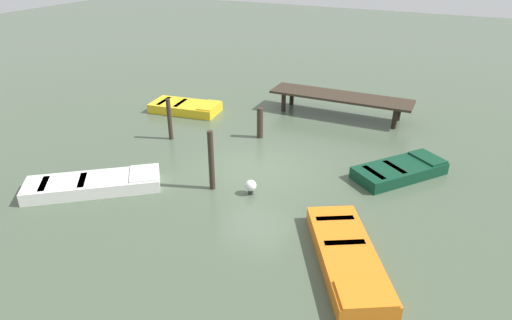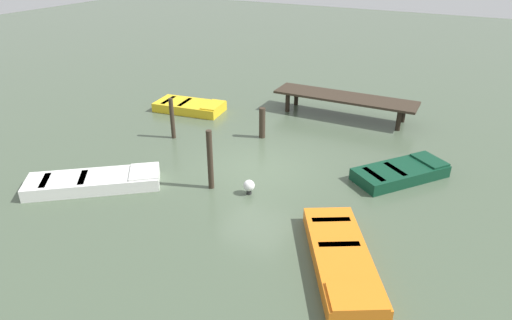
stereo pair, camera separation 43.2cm
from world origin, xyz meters
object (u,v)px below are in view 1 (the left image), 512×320
(rowboat_yellow, at_px, (186,107))
(marker_buoy, at_px, (251,186))
(mooring_piling_far_right, at_px, (170,119))
(rowboat_orange, at_px, (347,257))
(dock_segment, at_px, (340,98))
(mooring_piling_near_left, at_px, (260,123))
(rowboat_dark_green, at_px, (400,170))
(rowboat_white, at_px, (95,184))
(mooring_piling_center, at_px, (211,161))

(rowboat_yellow, distance_m, marker_buoy, 7.97)
(mooring_piling_far_right, distance_m, marker_buoy, 5.36)
(rowboat_orange, bearing_deg, marker_buoy, -148.03)
(dock_segment, distance_m, mooring_piling_near_left, 4.35)
(rowboat_dark_green, bearing_deg, rowboat_yellow, 116.30)
(dock_segment, bearing_deg, rowboat_yellow, -159.11)
(rowboat_white, distance_m, mooring_piling_far_right, 4.40)
(rowboat_dark_green, distance_m, marker_buoy, 5.13)
(mooring_piling_near_left, relative_size, marker_buoy, 2.59)
(rowboat_yellow, xyz_separation_m, mooring_piling_far_right, (1.23, -2.85, 0.61))
(rowboat_white, height_order, mooring_piling_near_left, mooring_piling_near_left)
(dock_segment, bearing_deg, mooring_piling_far_right, -134.91)
(mooring_piling_far_right, distance_m, mooring_piling_center, 4.39)
(rowboat_dark_green, height_order, rowboat_orange, same)
(mooring_piling_far_right, bearing_deg, rowboat_orange, -27.37)
(rowboat_white, xyz_separation_m, mooring_piling_far_right, (-0.21, 4.35, 0.61))
(mooring_piling_far_right, bearing_deg, mooring_piling_center, -36.87)
(mooring_piling_far_right, relative_size, mooring_piling_center, 0.83)
(mooring_piling_far_right, height_order, mooring_piling_center, mooring_piling_center)
(dock_segment, bearing_deg, rowboat_white, -118.27)
(rowboat_white, relative_size, mooring_piling_far_right, 2.42)
(dock_segment, height_order, mooring_piling_center, mooring_piling_center)
(mooring_piling_far_right, bearing_deg, marker_buoy, -26.84)
(rowboat_dark_green, relative_size, mooring_piling_far_right, 1.99)
(dock_segment, xyz_separation_m, rowboat_orange, (3.13, -9.80, -0.62))
(mooring_piling_far_right, xyz_separation_m, mooring_piling_near_left, (3.11, 1.70, -0.21))
(rowboat_orange, xyz_separation_m, rowboat_yellow, (-9.60, 7.19, 0.00))
(rowboat_white, xyz_separation_m, rowboat_orange, (8.16, 0.02, 0.00))
(rowboat_white, relative_size, rowboat_yellow, 1.22)
(mooring_piling_near_left, bearing_deg, dock_segment, 60.45)
(rowboat_orange, height_order, mooring_piling_center, mooring_piling_center)
(mooring_piling_near_left, height_order, mooring_piling_center, mooring_piling_center)
(rowboat_dark_green, bearing_deg, rowboat_orange, -146.13)
(rowboat_white, bearing_deg, rowboat_orange, -37.87)
(mooring_piling_center, relative_size, marker_buoy, 4.14)
(rowboat_yellow, distance_m, mooring_piling_far_right, 3.17)
(rowboat_dark_green, relative_size, marker_buoy, 6.84)
(rowboat_dark_green, height_order, mooring_piling_center, mooring_piling_center)
(rowboat_white, relative_size, marker_buoy, 8.35)
(rowboat_orange, bearing_deg, mooring_piling_far_right, -147.34)
(rowboat_white, distance_m, mooring_piling_near_left, 6.72)
(rowboat_dark_green, xyz_separation_m, mooring_piling_near_left, (-5.61, 0.84, 0.40))
(rowboat_dark_green, xyz_separation_m, marker_buoy, (-3.95, -3.26, 0.07))
(rowboat_yellow, height_order, marker_buoy, marker_buoy)
(rowboat_orange, xyz_separation_m, marker_buoy, (-3.61, 1.93, 0.07))
(mooring_piling_far_right, bearing_deg, rowboat_white, -87.27)
(marker_buoy, bearing_deg, mooring_piling_near_left, 111.96)
(mooring_piling_center, bearing_deg, mooring_piling_near_left, 95.34)
(rowboat_dark_green, relative_size, mooring_piling_near_left, 2.64)
(rowboat_orange, xyz_separation_m, mooring_piling_near_left, (-5.27, 6.03, 0.41))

